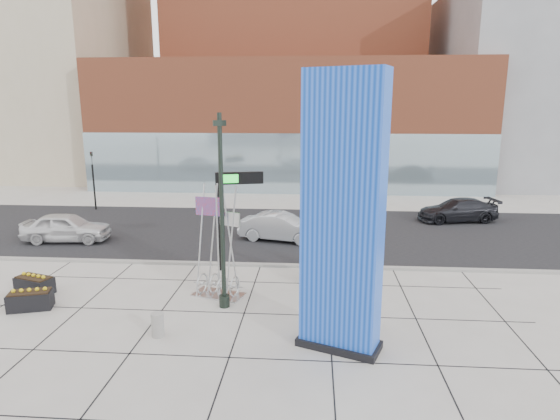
# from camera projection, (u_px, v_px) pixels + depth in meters

# --- Properties ---
(ground) EXTENTS (160.00, 160.00, 0.00)m
(ground) POSITION_uv_depth(u_px,v_px,m) (222.00, 301.00, 17.66)
(ground) COLOR #9E9991
(ground) RESTS_ON ground
(street_asphalt) EXTENTS (80.00, 12.00, 0.02)m
(street_asphalt) POSITION_uv_depth(u_px,v_px,m) (255.00, 231.00, 27.39)
(street_asphalt) COLOR black
(street_asphalt) RESTS_ON ground
(curb_edge) EXTENTS (80.00, 0.30, 0.12)m
(curb_edge) POSITION_uv_depth(u_px,v_px,m) (239.00, 264.00, 21.54)
(curb_edge) COLOR gray
(curb_edge) RESTS_ON ground
(tower_podium) EXTENTS (34.00, 10.00, 11.00)m
(tower_podium) POSITION_uv_depth(u_px,v_px,m) (289.00, 125.00, 42.65)
(tower_podium) COLOR #AD5032
(tower_podium) RESTS_ON ground
(tower_glass_front) EXTENTS (34.00, 0.60, 5.00)m
(tower_glass_front) POSITION_uv_depth(u_px,v_px,m) (285.00, 164.00, 38.64)
(tower_glass_front) COLOR #8CA5B2
(tower_glass_front) RESTS_ON ground
(building_beige_left) EXTENTS (18.00, 20.00, 34.00)m
(building_beige_left) POSITION_uv_depth(u_px,v_px,m) (36.00, 10.00, 48.90)
(building_beige_left) COLOR tan
(building_beige_left) RESTS_ON ground
(building_grey_parking) EXTENTS (20.00, 18.00, 18.00)m
(building_grey_parking) POSITION_uv_depth(u_px,v_px,m) (551.00, 86.00, 44.95)
(building_grey_parking) COLOR slate
(building_grey_parking) RESTS_ON ground
(blue_pylon) EXTENTS (2.70, 1.93, 8.22)m
(blue_pylon) POSITION_uv_depth(u_px,v_px,m) (342.00, 221.00, 13.44)
(blue_pylon) COLOR #0B3CB2
(blue_pylon) RESTS_ON ground
(lamp_post) EXTENTS (0.48, 0.38, 6.99)m
(lamp_post) POSITION_uv_depth(u_px,v_px,m) (222.00, 231.00, 16.55)
(lamp_post) COLOR black
(lamp_post) RESTS_ON ground
(public_art_sculpture) EXTENTS (2.13, 1.49, 4.39)m
(public_art_sculpture) POSITION_uv_depth(u_px,v_px,m) (218.00, 267.00, 17.95)
(public_art_sculpture) COLOR silver
(public_art_sculpture) RESTS_ON ground
(concrete_bollard) EXTENTS (0.40, 0.40, 0.78)m
(concrete_bollard) POSITION_uv_depth(u_px,v_px,m) (158.00, 325.00, 14.89)
(concrete_bollard) COLOR gray
(concrete_bollard) RESTS_ON ground
(overhead_street_sign) EXTENTS (2.06, 0.69, 4.41)m
(overhead_street_sign) POSITION_uv_depth(u_px,v_px,m) (235.00, 187.00, 20.06)
(overhead_street_sign) COLOR black
(overhead_street_sign) RESTS_ON ground
(round_planter_east) EXTENTS (1.04, 1.04, 2.61)m
(round_planter_east) POSITION_uv_depth(u_px,v_px,m) (341.00, 249.00, 19.87)
(round_planter_east) COLOR #89B9B3
(round_planter_east) RESTS_ON ground
(round_planter_mid) EXTENTS (1.07, 1.07, 2.68)m
(round_planter_mid) POSITION_uv_depth(u_px,v_px,m) (356.00, 253.00, 19.33)
(round_planter_mid) COLOR #89B9B3
(round_planter_mid) RESTS_ON ground
(round_planter_west) EXTENTS (1.12, 1.12, 2.80)m
(round_planter_west) POSITION_uv_depth(u_px,v_px,m) (323.00, 255.00, 18.84)
(round_planter_west) COLOR #89B9B3
(round_planter_west) RESTS_ON ground
(box_planter_north) EXTENTS (1.62, 1.15, 0.81)m
(box_planter_north) POSITION_uv_depth(u_px,v_px,m) (35.00, 284.00, 18.34)
(box_planter_north) COLOR black
(box_planter_north) RESTS_ON ground
(box_planter_south) EXTENTS (1.61, 1.12, 0.81)m
(box_planter_south) POSITION_uv_depth(u_px,v_px,m) (30.00, 299.00, 16.90)
(box_planter_south) COLOR black
(box_planter_south) RESTS_ON ground
(car_white_west) EXTENTS (4.70, 2.20, 1.56)m
(car_white_west) POSITION_uv_depth(u_px,v_px,m) (66.00, 228.00, 25.22)
(car_white_west) COLOR silver
(car_white_west) RESTS_ON ground
(car_silver_mid) EXTENTS (4.78, 2.56, 1.50)m
(car_silver_mid) POSITION_uv_depth(u_px,v_px,m) (281.00, 227.00, 25.39)
(car_silver_mid) COLOR #B3B6BB
(car_silver_mid) RESTS_ON ground
(car_dark_east) EXTENTS (5.24, 2.86, 1.44)m
(car_dark_east) POSITION_uv_depth(u_px,v_px,m) (457.00, 210.00, 29.63)
(car_dark_east) COLOR black
(car_dark_east) RESTS_ON ground
(traffic_signal) EXTENTS (0.15, 0.18, 4.10)m
(traffic_signal) POSITION_uv_depth(u_px,v_px,m) (93.00, 177.00, 32.62)
(traffic_signal) COLOR black
(traffic_signal) RESTS_ON ground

